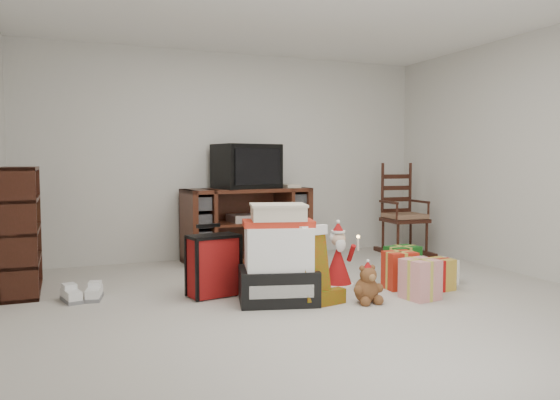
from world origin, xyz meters
The scene contains 13 objects.
room centered at (0.00, 0.00, 1.25)m, with size 5.01×5.01×2.51m.
tv_stand centered at (0.09, 2.20, 0.43)m, with size 1.55×0.66×0.86m.
bookshelf centered at (-2.32, 1.45, 0.55)m, with size 0.31×0.93×1.13m.
rocking_chair centered at (2.08, 1.91, 0.41)m, with size 0.53×0.83×1.21m.
gift_pile centered at (-0.30, 0.23, 0.36)m, with size 0.74×0.61×0.81m.
red_suitcase centered at (-0.75, 0.62, 0.28)m, with size 0.45×0.30×0.64m.
stocking centered at (-0.05, 0.03, 0.33)m, with size 0.31×0.13×0.67m, color #0D720C, non-canonical shape.
teddy_bear centered at (0.39, -0.06, 0.14)m, with size 0.21×0.19×0.31m.
santa_figurine centered at (0.42, 0.52, 0.24)m, with size 0.30×0.29×0.62m.
mrs_claus_figurine centered at (-0.18, 0.75, 0.21)m, with size 0.27×0.26×0.55m.
sneaker_pair centered at (-1.82, 0.90, 0.05)m, with size 0.36×0.31×0.10m.
gift_cluster centered at (1.12, 0.23, 0.14)m, with size 0.84×0.95×0.29m.
crt_television centered at (0.08, 2.20, 1.12)m, with size 0.80×0.66×0.52m.
Camera 1 is at (-1.95, -3.96, 1.18)m, focal length 35.00 mm.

